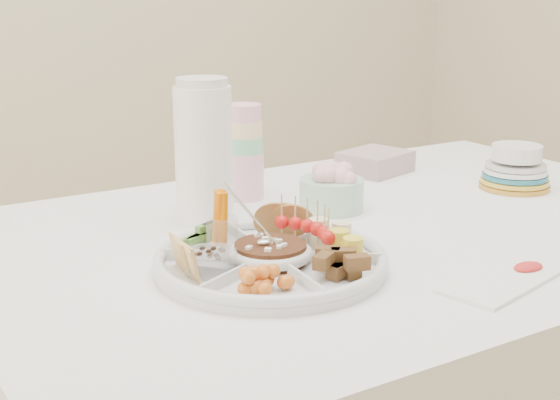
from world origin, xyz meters
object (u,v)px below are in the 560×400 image
party_tray (270,257)px  plate_stack (516,167)px  dining_table (362,396)px  thermos (204,150)px

party_tray → plate_stack: bearing=11.9°
party_tray → plate_stack: size_ratio=2.38×
dining_table → thermos: (-0.26, 0.18, 0.52)m
dining_table → plate_stack: (0.46, 0.04, 0.43)m
thermos → plate_stack: thermos is taller
dining_table → party_tray: 0.51m
dining_table → plate_stack: bearing=5.2°
dining_table → thermos: size_ratio=5.24×
dining_table → plate_stack: size_ratio=9.53×
dining_table → plate_stack: plate_stack is taller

